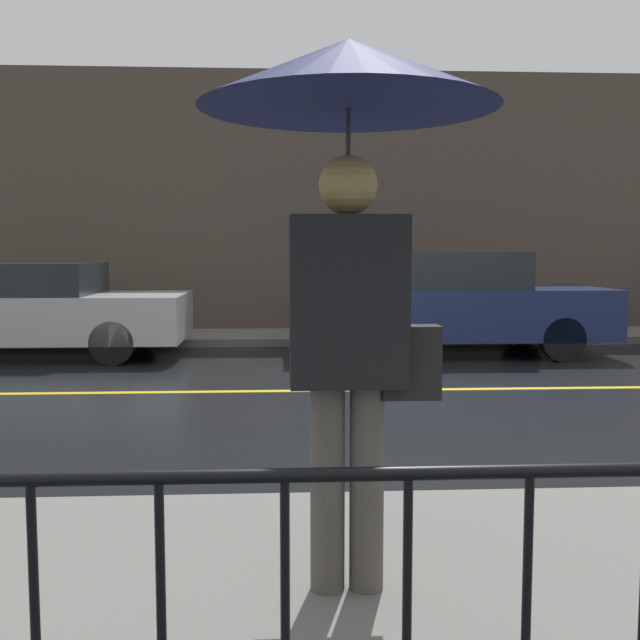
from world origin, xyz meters
name	(u,v)px	position (x,y,z in m)	size (l,w,h in m)	color
ground_plane	(402,390)	(0.00, 0.00, 0.00)	(80.00, 80.00, 0.00)	black
sidewalk_near	(612,609)	(0.00, -5.23, 0.06)	(28.00, 2.75, 0.12)	slate
sidewalk_far	(357,336)	(0.00, 4.71, 0.06)	(28.00, 1.71, 0.12)	slate
lane_marking	(402,390)	(0.00, 0.00, 0.00)	(25.20, 0.12, 0.01)	gold
building_storefront	(352,205)	(0.00, 5.72, 2.39)	(28.00, 0.30, 4.78)	#4C4238
pedestrian	(349,149)	(-1.08, -5.11, 1.93)	(1.19, 1.19, 2.23)	#4C4742
car_silver	(22,309)	(-5.08, 2.90, 0.70)	(4.61, 1.93, 1.36)	#B2B5BA
car_navy	(445,302)	(1.12, 2.90, 0.77)	(4.62, 1.93, 1.52)	#19234C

